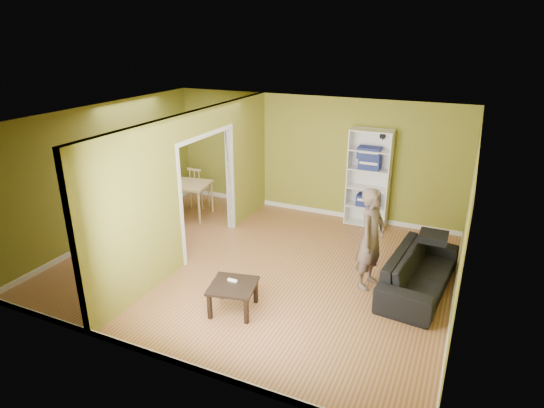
% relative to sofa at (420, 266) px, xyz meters
% --- Properties ---
extents(room_shell, '(6.50, 6.50, 6.50)m').
position_rel_sofa_xyz_m(room_shell, '(-2.70, -0.33, 0.90)').
color(room_shell, '#AD724D').
rests_on(room_shell, ground).
extents(partition, '(0.22, 5.50, 2.60)m').
position_rel_sofa_xyz_m(partition, '(-3.90, -0.33, 0.90)').
color(partition, olive).
rests_on(partition, ground).
extents(wall_speaker, '(0.10, 0.10, 0.10)m').
position_rel_sofa_xyz_m(wall_speaker, '(-1.20, 2.36, 1.50)').
color(wall_speaker, black).
rests_on(wall_speaker, room_shell).
extents(sofa, '(2.21, 1.13, 0.81)m').
position_rel_sofa_xyz_m(sofa, '(0.00, 0.00, 0.00)').
color(sofa, black).
rests_on(sofa, ground).
extents(person, '(0.81, 0.69, 1.94)m').
position_rel_sofa_xyz_m(person, '(-0.76, -0.21, 0.56)').
color(person, slate).
rests_on(person, ground).
extents(bookshelf, '(0.86, 0.37, 2.03)m').
position_rel_sofa_xyz_m(bookshelf, '(-1.39, 2.28, 0.61)').
color(bookshelf, white).
rests_on(bookshelf, ground).
extents(paper_box_navy_a, '(0.46, 0.30, 0.23)m').
position_rel_sofa_xyz_m(paper_box_navy_a, '(-1.36, 2.23, 0.14)').
color(paper_box_navy_a, navy).
rests_on(paper_box_navy_a, bookshelf).
extents(paper_box_navy_b, '(0.43, 0.28, 0.22)m').
position_rel_sofa_xyz_m(paper_box_navy_b, '(-1.38, 2.23, 0.93)').
color(paper_box_navy_b, '#111955').
rests_on(paper_box_navy_b, bookshelf).
extents(paper_box_navy_c, '(0.46, 0.30, 0.23)m').
position_rel_sofa_xyz_m(paper_box_navy_c, '(-1.41, 2.23, 1.17)').
color(paper_box_navy_c, navy).
rests_on(paper_box_navy_c, bookshelf).
extents(coffee_table, '(0.65, 0.65, 0.43)m').
position_rel_sofa_xyz_m(coffee_table, '(-2.39, -1.74, -0.04)').
color(coffee_table, black).
rests_on(coffee_table, ground).
extents(game_controller, '(0.15, 0.04, 0.03)m').
position_rel_sofa_xyz_m(game_controller, '(-2.44, -1.66, 0.04)').
color(game_controller, white).
rests_on(game_controller, coffee_table).
extents(dining_table, '(1.20, 0.80, 0.75)m').
position_rel_sofa_xyz_m(dining_table, '(-5.21, 1.08, 0.27)').
color(dining_table, tan).
rests_on(dining_table, ground).
extents(chair_left, '(0.47, 0.47, 0.95)m').
position_rel_sofa_xyz_m(chair_left, '(-5.97, 1.05, 0.07)').
color(chair_left, '#D9BC8C').
rests_on(chair_left, ground).
extents(chair_near, '(0.59, 0.59, 1.01)m').
position_rel_sofa_xyz_m(chair_near, '(-5.13, 0.53, 0.10)').
color(chair_near, '#D4B574').
rests_on(chair_near, ground).
extents(chair_far, '(0.45, 0.45, 0.97)m').
position_rel_sofa_xyz_m(chair_far, '(-5.16, 1.66, 0.08)').
color(chair_far, tan).
rests_on(chair_far, ground).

